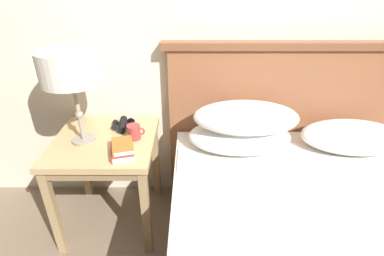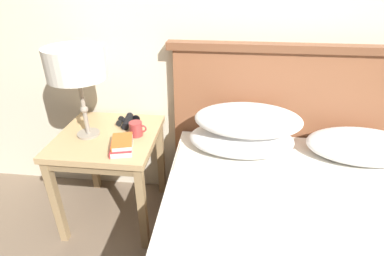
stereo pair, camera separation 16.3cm
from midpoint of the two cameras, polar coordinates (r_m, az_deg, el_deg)
wall_back at (r=1.84m, az=8.51°, el=22.15°), size 8.00×0.06×2.60m
nightstand at (r=1.86m, az=-13.14°, el=-3.47°), size 0.58×0.58×0.62m
table_lamp at (r=1.68m, az=-18.70°, el=11.27°), size 0.31×0.31×0.51m
book_on_nightstand at (r=1.64m, az=-10.57°, el=-3.64°), size 0.15×0.20×0.03m
book_stacked_on_top at (r=1.63m, az=-10.48°, el=-2.65°), size 0.15×0.18×0.03m
binoculars_pair at (r=1.90m, az=-9.74°, el=1.25°), size 0.14×0.16×0.05m
coffee_mug at (r=1.75m, az=-8.01°, el=-0.24°), size 0.10×0.08×0.08m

